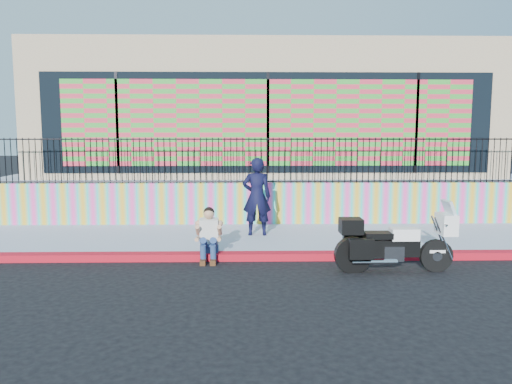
{
  "coord_description": "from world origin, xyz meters",
  "views": [
    {
      "loc": [
        -0.64,
        -9.97,
        2.61
      ],
      "look_at": [
        -0.4,
        1.2,
        1.25
      ],
      "focal_mm": 35.0,
      "sensor_mm": 36.0,
      "label": 1
    }
  ],
  "objects": [
    {
      "name": "seated_man",
      "position": [
        -1.38,
        -0.09,
        0.45
      ],
      "size": [
        0.54,
        0.71,
        1.06
      ],
      "color": "navy",
      "rests_on": "ground"
    },
    {
      "name": "mural_wall",
      "position": [
        0.0,
        3.25,
        0.7
      ],
      "size": [
        16.0,
        0.2,
        1.1
      ],
      "primitive_type": "cube",
      "color": "#FF43A4",
      "rests_on": "sidewalk"
    },
    {
      "name": "elevated_platform",
      "position": [
        0.0,
        8.35,
        0.62
      ],
      "size": [
        16.0,
        10.0,
        1.25
      ],
      "primitive_type": "cube",
      "color": "#98A2B7",
      "rests_on": "ground"
    },
    {
      "name": "police_motorcycle",
      "position": [
        2.1,
        -0.93,
        0.57
      ],
      "size": [
        2.18,
        0.72,
        1.36
      ],
      "color": "black",
      "rests_on": "ground"
    },
    {
      "name": "red_curb",
      "position": [
        0.0,
        0.0,
        0.07
      ],
      "size": [
        16.0,
        0.3,
        0.15
      ],
      "primitive_type": "cube",
      "color": "#A40B20",
      "rests_on": "ground"
    },
    {
      "name": "ground",
      "position": [
        0.0,
        0.0,
        0.0
      ],
      "size": [
        90.0,
        90.0,
        0.0
      ],
      "primitive_type": "plane",
      "color": "black",
      "rests_on": "ground"
    },
    {
      "name": "storefront_building",
      "position": [
        0.0,
        8.13,
        3.25
      ],
      "size": [
        14.0,
        8.06,
        4.0
      ],
      "color": "tan",
      "rests_on": "elevated_platform"
    },
    {
      "name": "sidewalk",
      "position": [
        0.0,
        1.65,
        0.07
      ],
      "size": [
        16.0,
        3.0,
        0.15
      ],
      "primitive_type": "cube",
      "color": "#98A2B7",
      "rests_on": "ground"
    },
    {
      "name": "police_officer",
      "position": [
        -0.37,
        1.76,
        1.08
      ],
      "size": [
        0.68,
        0.44,
        1.85
      ],
      "primitive_type": "imported",
      "rotation": [
        0.0,
        0.0,
        3.14
      ],
      "color": "black",
      "rests_on": "sidewalk"
    },
    {
      "name": "metal_fence",
      "position": [
        0.0,
        3.25,
        1.85
      ],
      "size": [
        15.8,
        0.04,
        1.2
      ],
      "primitive_type": null,
      "color": "black",
      "rests_on": "mural_wall"
    }
  ]
}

